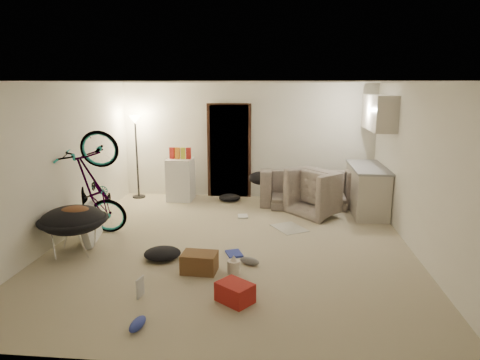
# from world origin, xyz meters

# --- Properties ---
(floor) EXTENTS (5.50, 6.00, 0.02)m
(floor) POSITION_xyz_m (0.00, 0.00, -0.01)
(floor) COLOR #BBAF90
(floor) RESTS_ON ground
(ceiling) EXTENTS (5.50, 6.00, 0.02)m
(ceiling) POSITION_xyz_m (0.00, 0.00, 2.51)
(ceiling) COLOR white
(ceiling) RESTS_ON wall_back
(wall_back) EXTENTS (5.50, 0.02, 2.50)m
(wall_back) POSITION_xyz_m (0.00, 3.01, 1.25)
(wall_back) COLOR white
(wall_back) RESTS_ON floor
(wall_front) EXTENTS (5.50, 0.02, 2.50)m
(wall_front) POSITION_xyz_m (0.00, -3.01, 1.25)
(wall_front) COLOR white
(wall_front) RESTS_ON floor
(wall_left) EXTENTS (0.02, 6.00, 2.50)m
(wall_left) POSITION_xyz_m (-2.76, 0.00, 1.25)
(wall_left) COLOR white
(wall_left) RESTS_ON floor
(wall_right) EXTENTS (0.02, 6.00, 2.50)m
(wall_right) POSITION_xyz_m (2.76, 0.00, 1.25)
(wall_right) COLOR white
(wall_right) RESTS_ON floor
(doorway) EXTENTS (0.85, 0.10, 2.04)m
(doorway) POSITION_xyz_m (-0.40, 2.97, 1.02)
(doorway) COLOR black
(doorway) RESTS_ON floor
(door_trim) EXTENTS (0.97, 0.04, 2.10)m
(door_trim) POSITION_xyz_m (-0.40, 2.94, 1.02)
(door_trim) COLOR black
(door_trim) RESTS_ON floor
(floor_lamp) EXTENTS (0.28, 0.28, 1.81)m
(floor_lamp) POSITION_xyz_m (-2.40, 2.65, 1.31)
(floor_lamp) COLOR black
(floor_lamp) RESTS_ON floor
(kitchen_counter) EXTENTS (0.60, 1.50, 0.88)m
(kitchen_counter) POSITION_xyz_m (2.43, 2.00, 0.44)
(kitchen_counter) COLOR beige
(kitchen_counter) RESTS_ON floor
(counter_top) EXTENTS (0.64, 1.54, 0.04)m
(counter_top) POSITION_xyz_m (2.43, 2.00, 0.90)
(counter_top) COLOR gray
(counter_top) RESTS_ON kitchen_counter
(kitchen_uppers) EXTENTS (0.38, 1.40, 0.65)m
(kitchen_uppers) POSITION_xyz_m (2.56, 2.00, 1.95)
(kitchen_uppers) COLOR beige
(kitchen_uppers) RESTS_ON wall_right
(sofa) EXTENTS (1.98, 0.83, 0.57)m
(sofa) POSITION_xyz_m (1.30, 2.45, 0.29)
(sofa) COLOR #353C36
(sofa) RESTS_ON floor
(armchair) EXTENTS (1.31, 1.32, 0.65)m
(armchair) POSITION_xyz_m (1.61, 1.90, 0.32)
(armchair) COLOR #353C36
(armchair) RESTS_ON floor
(bicycle) EXTENTS (1.86, 0.95, 1.04)m
(bicycle) POSITION_xyz_m (-2.30, 0.23, 0.47)
(bicycle) COLOR black
(bicycle) RESTS_ON floor
(book_asset) EXTENTS (0.27, 0.22, 0.02)m
(book_asset) POSITION_xyz_m (-0.91, -1.88, 0.01)
(book_asset) COLOR #A31D18
(book_asset) RESTS_ON floor
(mini_fridge) EXTENTS (0.55, 0.55, 0.91)m
(mini_fridge) POSITION_xyz_m (-1.41, 2.55, 0.45)
(mini_fridge) COLOR white
(mini_fridge) RESTS_ON floor
(snack_box_0) EXTENTS (0.11, 0.08, 0.30)m
(snack_box_0) POSITION_xyz_m (-1.58, 2.55, 1.00)
(snack_box_0) COLOR #A31D18
(snack_box_0) RESTS_ON mini_fridge
(snack_box_1) EXTENTS (0.11, 0.08, 0.30)m
(snack_box_1) POSITION_xyz_m (-1.46, 2.55, 1.00)
(snack_box_1) COLOR orange
(snack_box_1) RESTS_ON mini_fridge
(snack_box_2) EXTENTS (0.11, 0.09, 0.30)m
(snack_box_2) POSITION_xyz_m (-1.34, 2.55, 1.00)
(snack_box_2) COLOR gold
(snack_box_2) RESTS_ON mini_fridge
(snack_box_3) EXTENTS (0.10, 0.07, 0.30)m
(snack_box_3) POSITION_xyz_m (-1.22, 2.55, 1.00)
(snack_box_3) COLOR #A31D18
(snack_box_3) RESTS_ON mini_fridge
(saucer_chair) EXTENTS (1.00, 1.00, 0.71)m
(saucer_chair) POSITION_xyz_m (-2.30, -0.56, 0.42)
(saucer_chair) COLOR silver
(saucer_chair) RESTS_ON floor
(hoodie) EXTENTS (0.59, 0.54, 0.22)m
(hoodie) POSITION_xyz_m (-2.25, -0.59, 0.63)
(hoodie) COLOR #58331E
(hoodie) RESTS_ON saucer_chair
(sofa_drape) EXTENTS (0.63, 0.54, 0.28)m
(sofa_drape) POSITION_xyz_m (0.35, 2.45, 0.54)
(sofa_drape) COLOR black
(sofa_drape) RESTS_ON sofa
(tv_box) EXTENTS (0.39, 0.91, 0.59)m
(tv_box) POSITION_xyz_m (-2.30, -0.01, 0.29)
(tv_box) COLOR silver
(tv_box) RESTS_ON floor
(drink_case_a) EXTENTS (0.48, 0.36, 0.26)m
(drink_case_a) POSITION_xyz_m (-0.32, -1.04, 0.13)
(drink_case_a) COLOR brown
(drink_case_a) RESTS_ON floor
(drink_case_b) EXTENTS (0.49, 0.47, 0.23)m
(drink_case_b) POSITION_xyz_m (0.24, -1.80, 0.12)
(drink_case_b) COLOR #A31D18
(drink_case_b) RESTS_ON floor
(juicer) EXTENTS (0.18, 0.18, 0.25)m
(juicer) POSITION_xyz_m (0.14, -1.04, 0.10)
(juicer) COLOR beige
(juicer) RESTS_ON floor
(newspaper) EXTENTS (0.70, 0.75, 0.01)m
(newspaper) POSITION_xyz_m (0.91, 0.86, 0.00)
(newspaper) COLOR #BBB9AD
(newspaper) RESTS_ON floor
(book_blue) EXTENTS (0.30, 0.35, 0.03)m
(book_blue) POSITION_xyz_m (0.08, -0.41, 0.01)
(book_blue) COLOR #2C3BA2
(book_blue) RESTS_ON floor
(book_white) EXTENTS (0.22, 0.27, 0.02)m
(book_white) POSITION_xyz_m (0.04, 1.45, 0.01)
(book_white) COLOR silver
(book_white) RESTS_ON floor
(shoe_0) EXTENTS (0.30, 0.25, 0.10)m
(shoe_0) POSITION_xyz_m (0.62, 2.53, 0.05)
(shoe_0) COLOR #2C3BA2
(shoe_0) RESTS_ON floor
(shoe_1) EXTENTS (0.23, 0.28, 0.10)m
(shoe_1) POSITION_xyz_m (-0.46, 2.55, 0.05)
(shoe_1) COLOR slate
(shoe_1) RESTS_ON floor
(shoe_2) EXTENTS (0.17, 0.31, 0.11)m
(shoe_2) POSITION_xyz_m (-0.70, -2.46, 0.05)
(shoe_2) COLOR #2C3BA2
(shoe_2) RESTS_ON floor
(shoe_3) EXTENTS (0.32, 0.22, 0.11)m
(shoe_3) POSITION_xyz_m (0.33, -0.75, 0.05)
(shoe_3) COLOR slate
(shoe_3) RESTS_ON floor
(clothes_lump_a) EXTENTS (0.62, 0.56, 0.17)m
(clothes_lump_a) POSITION_xyz_m (-0.94, -0.67, 0.09)
(clothes_lump_a) COLOR black
(clothes_lump_a) RESTS_ON floor
(clothes_lump_b) EXTENTS (0.50, 0.45, 0.14)m
(clothes_lump_b) POSITION_xyz_m (-0.35, 2.55, 0.07)
(clothes_lump_b) COLOR black
(clothes_lump_b) RESTS_ON floor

